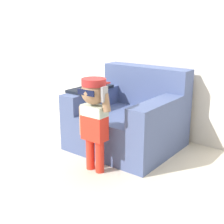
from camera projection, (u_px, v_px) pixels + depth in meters
The scene contains 5 objects.
ground_plane at pixel (107, 154), 3.27m from camera, with size 10.00×10.00×0.00m, color beige.
wall_back at pixel (153, 24), 3.55m from camera, with size 10.00×0.05×2.60m.
armchair at pixel (129, 119), 3.40m from camera, with size 1.06×0.97×0.85m.
person_child at pixel (94, 111), 2.76m from camera, with size 0.36×0.27×0.87m.
side_table at pixel (81, 104), 4.05m from camera, with size 0.42×0.42×0.50m.
Camera 1 is at (1.88, -2.35, 1.37)m, focal length 50.00 mm.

